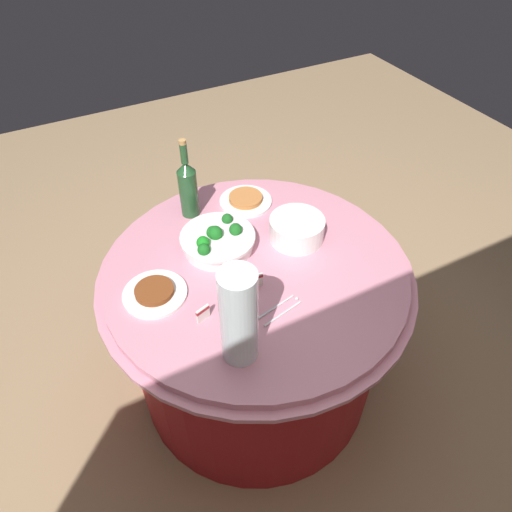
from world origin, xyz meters
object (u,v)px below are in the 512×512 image
at_px(food_plate_stir_fry, 155,293).
at_px(label_placard_mid, 203,313).
at_px(serving_tongs, 281,309).
at_px(plate_stack, 297,229).
at_px(label_placard_front, 256,280).
at_px(broccoli_bowl, 218,241).
at_px(wine_bottle, 188,187).
at_px(decorative_fruit_vase, 239,321).
at_px(food_plate_peanuts, 246,200).

distance_m(food_plate_stir_fry, label_placard_mid, 0.20).
height_order(serving_tongs, label_placard_mid, label_placard_mid).
bearing_deg(serving_tongs, plate_stack, -129.18).
bearing_deg(label_placard_front, serving_tongs, 99.86).
bearing_deg(plate_stack, broccoli_bowl, -16.74).
height_order(plate_stack, wine_bottle, wine_bottle).
xyz_separation_m(broccoli_bowl, label_placard_front, (-0.04, 0.24, -0.01)).
xyz_separation_m(decorative_fruit_vase, label_placard_mid, (0.05, -0.17, -0.12)).
xyz_separation_m(broccoli_bowl, food_plate_stir_fry, (0.29, 0.11, -0.03)).
relative_size(broccoli_bowl, wine_bottle, 0.83).
bearing_deg(decorative_fruit_vase, plate_stack, -138.81).
height_order(decorative_fruit_vase, label_placard_front, decorative_fruit_vase).
distance_m(plate_stack, label_placard_front, 0.30).
distance_m(serving_tongs, food_plate_stir_fry, 0.43).
xyz_separation_m(broccoli_bowl, label_placard_mid, (0.18, 0.29, -0.01)).
xyz_separation_m(serving_tongs, food_plate_stir_fry, (0.35, -0.26, 0.01)).
bearing_deg(food_plate_peanuts, decorative_fruit_vase, 61.91).
bearing_deg(food_plate_stir_fry, label_placard_mid, 121.04).
xyz_separation_m(wine_bottle, decorative_fruit_vase, (0.12, 0.70, 0.02)).
bearing_deg(serving_tongs, food_plate_peanuts, -105.66).
distance_m(wine_bottle, decorative_fruit_vase, 0.71).
height_order(broccoli_bowl, food_plate_stir_fry, broccoli_bowl).
bearing_deg(decorative_fruit_vase, serving_tongs, -155.71).
bearing_deg(label_placard_mid, plate_stack, -156.92).
xyz_separation_m(food_plate_stir_fry, label_placard_mid, (-0.10, 0.17, 0.02)).
xyz_separation_m(wine_bottle, label_placard_front, (-0.05, 0.48, -0.10)).
relative_size(plate_stack, decorative_fruit_vase, 0.62).
height_order(decorative_fruit_vase, food_plate_stir_fry, decorative_fruit_vase).
distance_m(decorative_fruit_vase, food_plate_stir_fry, 0.40).
height_order(plate_stack, serving_tongs, plate_stack).
bearing_deg(wine_bottle, decorative_fruit_vase, 80.08).
distance_m(food_plate_peanuts, label_placard_front, 0.48).
bearing_deg(decorative_fruit_vase, food_plate_peanuts, -118.09).
height_order(wine_bottle, serving_tongs, wine_bottle).
distance_m(food_plate_peanuts, label_placard_mid, 0.64).
relative_size(plate_stack, food_plate_peanuts, 0.95).
relative_size(wine_bottle, decorative_fruit_vase, 0.99).
bearing_deg(label_placard_front, plate_stack, -149.18).
distance_m(wine_bottle, serving_tongs, 0.63).
bearing_deg(food_plate_peanuts, wine_bottle, -9.55).
relative_size(broccoli_bowl, food_plate_stir_fry, 1.27).
distance_m(broccoli_bowl, plate_stack, 0.30).
height_order(plate_stack, label_placard_mid, plate_stack).
relative_size(wine_bottle, food_plate_peanuts, 1.53).
bearing_deg(serving_tongs, decorative_fruit_vase, 24.29).
distance_m(serving_tongs, label_placard_mid, 0.26).
bearing_deg(label_placard_front, broccoli_bowl, -81.63).
height_order(serving_tongs, food_plate_peanuts, food_plate_peanuts).
distance_m(decorative_fruit_vase, label_placard_mid, 0.21).
bearing_deg(food_plate_peanuts, broccoli_bowl, 43.04).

